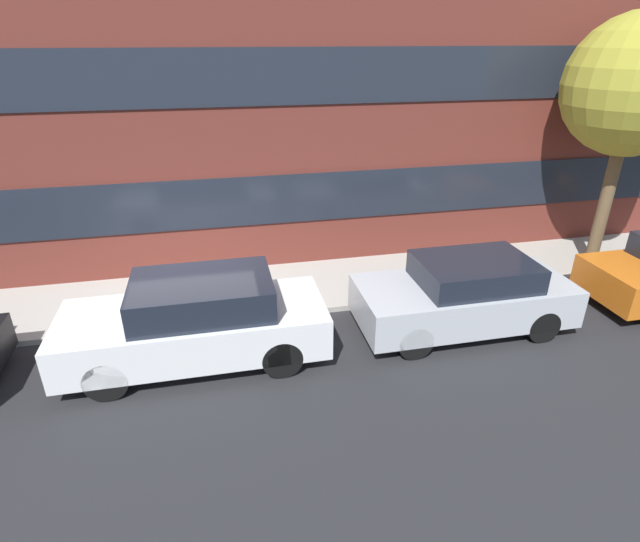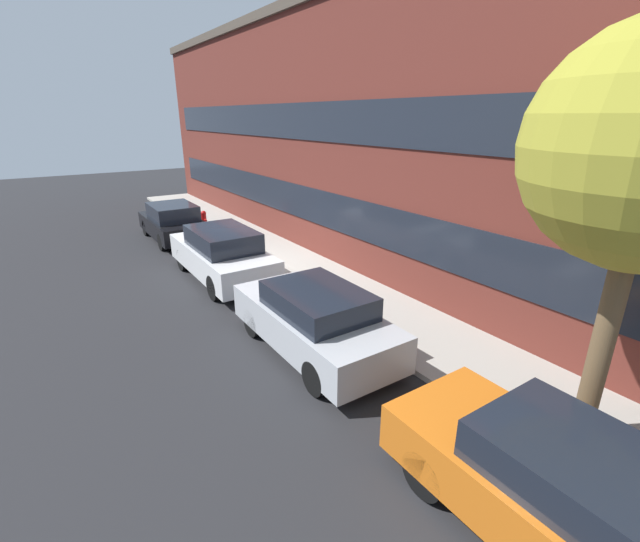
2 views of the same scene
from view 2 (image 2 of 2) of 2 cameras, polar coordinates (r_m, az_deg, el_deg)
The scene contains 8 objects.
ground_plane at distance 13.09m, azimuth -8.59°, elevation 0.06°, with size 56.00×56.00×0.00m, color #232326.
sidewalk_strip at distance 13.55m, azimuth -4.26°, elevation 1.20°, with size 28.00×2.28×0.11m.
rowhouse_facade at distance 13.68m, azimuth 1.37°, elevation 17.72°, with size 28.00×1.02×7.72m.
parked_car_black at distance 16.94m, azimuth -18.99°, elevation 6.16°, with size 3.81×1.66×1.36m.
parked_car_white at distance 12.37m, azimuth -12.92°, elevation 2.21°, with size 4.30×1.68×1.49m.
parked_car_silver at distance 8.35m, azimuth -0.76°, elevation -6.50°, with size 3.91×1.66×1.38m.
parked_car_orange at distance 5.68m, azimuth 29.88°, elevation -24.43°, with size 3.89×1.64×1.35m.
fire_hydrant at distance 18.05m, azimuth -15.22°, elevation 6.68°, with size 0.53×0.30×0.70m.
Camera 2 is at (11.22, -5.08, 4.43)m, focal length 24.00 mm.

